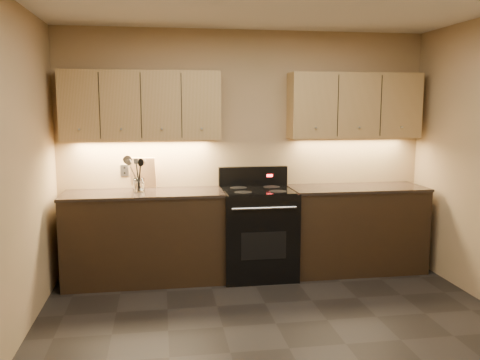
% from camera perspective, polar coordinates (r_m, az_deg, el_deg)
% --- Properties ---
extents(floor, '(4.00, 4.00, 0.00)m').
position_cam_1_polar(floor, '(4.01, 5.54, -18.30)').
color(floor, black).
rests_on(floor, ground).
extents(wall_back, '(4.00, 0.04, 2.60)m').
position_cam_1_polar(wall_back, '(5.57, 0.59, 3.19)').
color(wall_back, tan).
rests_on(wall_back, ground).
extents(counter_left, '(1.62, 0.62, 0.93)m').
position_cam_1_polar(counter_left, '(5.34, -10.66, -6.26)').
color(counter_left, black).
rests_on(counter_left, ground).
extents(counter_right, '(1.46, 0.62, 0.93)m').
position_cam_1_polar(counter_right, '(5.74, 12.84, -5.32)').
color(counter_right, black).
rests_on(counter_right, ground).
extents(stove, '(0.76, 0.68, 1.14)m').
position_cam_1_polar(stove, '(5.41, 1.98, -5.79)').
color(stove, black).
rests_on(stove, ground).
extents(upper_cab_left, '(1.60, 0.30, 0.70)m').
position_cam_1_polar(upper_cab_left, '(5.32, -11.00, 8.19)').
color(upper_cab_left, tan).
rests_on(upper_cab_left, wall_back).
extents(upper_cab_right, '(1.44, 0.30, 0.70)m').
position_cam_1_polar(upper_cab_right, '(5.72, 12.72, 8.14)').
color(upper_cab_right, tan).
rests_on(upper_cab_right, wall_back).
extents(outlet_plate, '(0.08, 0.01, 0.12)m').
position_cam_1_polar(outlet_plate, '(5.52, -12.83, 1.06)').
color(outlet_plate, '#B2B5BA').
rests_on(outlet_plate, wall_back).
extents(utensil_crock, '(0.13, 0.13, 0.14)m').
position_cam_1_polar(utensil_crock, '(5.26, -11.29, -0.62)').
color(utensil_crock, white).
rests_on(utensil_crock, counter_left).
extents(cutting_board, '(0.28, 0.15, 0.33)m').
position_cam_1_polar(cutting_board, '(5.47, -10.85, 0.79)').
color(cutting_board, '#DEB277').
rests_on(cutting_board, counter_left).
extents(wooden_spoon, '(0.15, 0.13, 0.34)m').
position_cam_1_polar(wooden_spoon, '(5.23, -11.70, 0.65)').
color(wooden_spoon, '#DEB277').
rests_on(wooden_spoon, utensil_crock).
extents(black_spoon, '(0.11, 0.16, 0.35)m').
position_cam_1_polar(black_spoon, '(5.26, -11.39, 0.71)').
color(black_spoon, black).
rests_on(black_spoon, utensil_crock).
extents(black_turner, '(0.14, 0.19, 0.35)m').
position_cam_1_polar(black_turner, '(5.22, -11.25, 0.66)').
color(black_turner, black).
rests_on(black_turner, utensil_crock).
extents(steel_spatula, '(0.22, 0.12, 0.36)m').
position_cam_1_polar(steel_spatula, '(5.25, -11.04, 0.76)').
color(steel_spatula, silver).
rests_on(steel_spatula, utensil_crock).
extents(steel_skimmer, '(0.22, 0.14, 0.38)m').
position_cam_1_polar(steel_skimmer, '(5.23, -11.10, 0.79)').
color(steel_skimmer, silver).
rests_on(steel_skimmer, utensil_crock).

